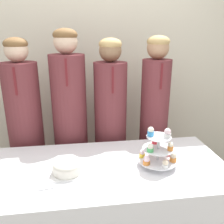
# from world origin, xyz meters

# --- Properties ---
(wall_back) EXTENTS (9.00, 0.06, 2.70)m
(wall_back) POSITION_xyz_m (0.00, 1.54, 1.35)
(wall_back) COLOR beige
(wall_back) RESTS_ON ground_plane
(table) EXTENTS (1.75, 0.79, 0.71)m
(table) POSITION_xyz_m (0.00, 0.40, 0.36)
(table) COLOR white
(table) RESTS_ON ground_plane
(round_cake) EXTENTS (0.21, 0.21, 0.11)m
(round_cake) POSITION_xyz_m (-0.25, 0.35, 0.76)
(round_cake) COLOR white
(round_cake) RESTS_ON table
(cake_knife) EXTENTS (0.31, 0.06, 0.01)m
(cake_knife) POSITION_xyz_m (-0.31, 0.20, 0.71)
(cake_knife) COLOR silver
(cake_knife) RESTS_ON table
(cupcake_stand) EXTENTS (0.27, 0.27, 0.29)m
(cupcake_stand) POSITION_xyz_m (0.37, 0.36, 0.83)
(cupcake_stand) COLOR silver
(cupcake_stand) RESTS_ON table
(student_0) EXTENTS (0.30, 0.31, 1.57)m
(student_0) POSITION_xyz_m (-0.64, 1.01, 0.75)
(student_0) COLOR brown
(student_0) RESTS_ON ground_plane
(student_1) EXTENTS (0.31, 0.31, 1.64)m
(student_1) POSITION_xyz_m (-0.24, 1.01, 0.79)
(student_1) COLOR brown
(student_1) RESTS_ON ground_plane
(student_2) EXTENTS (0.30, 0.30, 1.56)m
(student_2) POSITION_xyz_m (0.13, 1.01, 0.75)
(student_2) COLOR brown
(student_2) RESTS_ON ground_plane
(student_3) EXTENTS (0.26, 0.27, 1.58)m
(student_3) POSITION_xyz_m (0.55, 1.01, 0.78)
(student_3) COLOR brown
(student_3) RESTS_ON ground_plane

